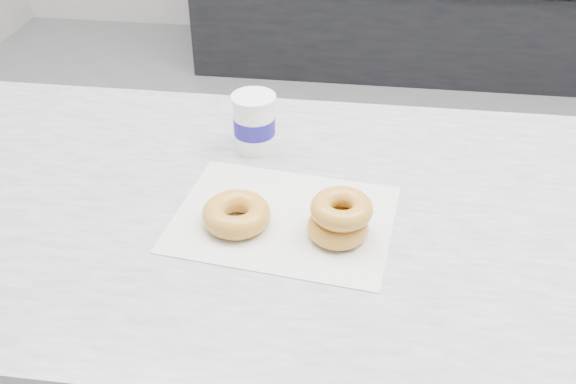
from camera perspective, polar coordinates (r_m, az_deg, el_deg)
name	(u,v)px	position (r m, az deg, el deg)	size (l,w,h in m)	color
ground	(429,334)	(2.10, 12.40, -12.22)	(5.00, 5.00, 0.00)	gray
wax_paper	(284,218)	(1.01, -0.40, -2.37)	(0.34, 0.26, 0.00)	silver
donut_single	(236,214)	(0.99, -4.61, -1.98)	(0.11, 0.11, 0.04)	gold
donut_stack	(340,218)	(0.96, 4.61, -2.32)	(0.11, 0.11, 0.07)	gold
coffee_cup	(254,122)	(1.17, -3.02, 6.22)	(0.08, 0.08, 0.11)	white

